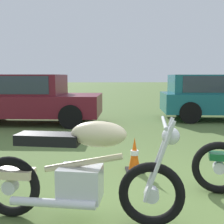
# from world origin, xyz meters

# --- Properties ---
(ground_plane) EXTENTS (120.00, 120.00, 0.00)m
(ground_plane) POSITION_xyz_m (0.00, 0.00, 0.00)
(ground_plane) COLOR #567038
(motorcycle_cream) EXTENTS (1.97, 0.71, 1.02)m
(motorcycle_cream) POSITION_xyz_m (-1.17, -0.21, 0.49)
(motorcycle_cream) COLOR black
(motorcycle_cream) RESTS_ON ground
(car_burgundy) EXTENTS (4.39, 2.23, 1.43)m
(car_burgundy) POSITION_xyz_m (-3.07, 5.64, 0.80)
(car_burgundy) COLOR maroon
(car_burgundy) RESTS_ON ground
(traffic_cone) EXTENTS (0.25, 0.25, 0.51)m
(traffic_cone) POSITION_xyz_m (-0.46, 1.20, 0.23)
(traffic_cone) COLOR #EA590F
(traffic_cone) RESTS_ON ground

